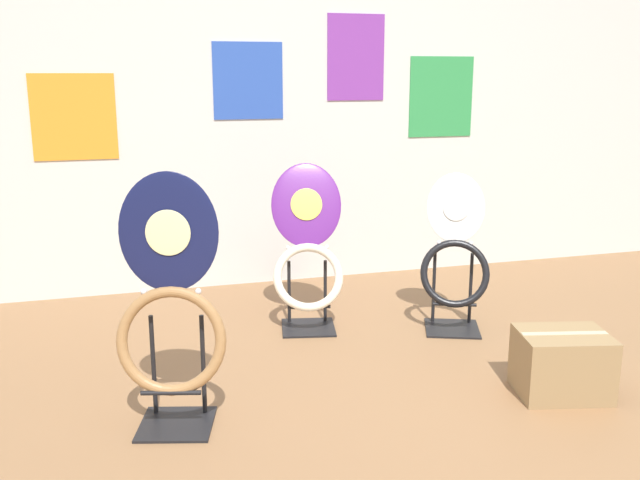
# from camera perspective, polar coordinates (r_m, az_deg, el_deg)

# --- Properties ---
(ground_plane) EXTENTS (14.00, 14.00, 0.00)m
(ground_plane) POSITION_cam_1_polar(r_m,az_deg,el_deg) (2.61, 12.59, -17.91)
(ground_plane) COLOR #8E6642
(wall_back) EXTENTS (8.00, 0.07, 2.60)m
(wall_back) POSITION_cam_1_polar(r_m,az_deg,el_deg) (4.57, -2.08, 12.81)
(wall_back) COLOR silver
(wall_back) RESTS_ON ground_plane
(toilet_seat_display_purple_note) EXTENTS (0.44, 0.44, 0.86)m
(toilet_seat_display_purple_note) POSITION_cam_1_polar(r_m,az_deg,el_deg) (3.76, -1.01, -1.03)
(toilet_seat_display_purple_note) COLOR black
(toilet_seat_display_purple_note) RESTS_ON ground_plane
(toilet_seat_display_navy_moon) EXTENTS (0.43, 0.34, 0.99)m
(toilet_seat_display_navy_moon) POSITION_cam_1_polar(r_m,az_deg,el_deg) (2.73, -11.83, -6.04)
(toilet_seat_display_navy_moon) COLOR black
(toilet_seat_display_navy_moon) RESTS_ON ground_plane
(toilet_seat_display_white_plain) EXTENTS (0.40, 0.37, 0.83)m
(toilet_seat_display_white_plain) POSITION_cam_1_polar(r_m,az_deg,el_deg) (3.79, 10.74, -1.26)
(toilet_seat_display_white_plain) COLOR black
(toilet_seat_display_white_plain) RESTS_ON ground_plane
(storage_box) EXTENTS (0.43, 0.37, 0.27)m
(storage_box) POSITION_cam_1_polar(r_m,az_deg,el_deg) (3.22, 18.79, -9.35)
(storage_box) COLOR #93754C
(storage_box) RESTS_ON ground_plane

